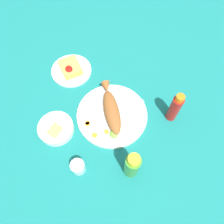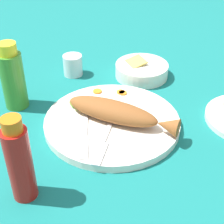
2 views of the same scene
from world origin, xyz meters
name	(u,v)px [view 1 (image 1 of 2)]	position (x,y,z in m)	size (l,w,h in m)	color
ground_plane	(112,116)	(0.00, 0.00, 0.00)	(4.00, 4.00, 0.00)	#146B66
main_plate	(112,115)	(0.00, 0.00, 0.01)	(0.32, 0.32, 0.02)	white
fried_fish	(111,109)	(-0.01, 0.00, 0.04)	(0.27, 0.11, 0.05)	brown
fork_near	(128,108)	(0.00, 0.08, 0.02)	(0.02, 0.19, 0.00)	silver
fork_far	(131,117)	(0.05, 0.07, 0.02)	(0.05, 0.18, 0.00)	silver
carrot_slice_near	(88,123)	(-0.01, -0.12, 0.02)	(0.02, 0.02, 0.00)	orange
carrot_slice_mid	(88,124)	(0.00, -0.12, 0.02)	(0.02, 0.02, 0.00)	orange
carrot_slice_far	(95,135)	(0.06, -0.11, 0.02)	(0.02, 0.02, 0.00)	orange
carrot_slice_extra	(106,132)	(0.07, -0.06, 0.02)	(0.02, 0.02, 0.00)	orange
lime_wedge_main	(114,134)	(0.09, -0.04, 0.03)	(0.04, 0.03, 0.02)	#6BB233
hot_sauce_bottle_red	(175,108)	(0.12, 0.24, 0.08)	(0.05, 0.05, 0.17)	#B21914
hot_sauce_bottle_green	(132,165)	(0.25, -0.04, 0.08)	(0.06, 0.06, 0.17)	#3D8428
salt_cup	(78,167)	(0.16, -0.22, 0.03)	(0.06, 0.06, 0.06)	silver
side_plate_fries	(71,71)	(-0.32, -0.08, 0.01)	(0.20, 0.20, 0.01)	white
fries_pile	(71,67)	(-0.31, -0.08, 0.03)	(0.11, 0.09, 0.04)	gold
guacamole_bowl	(56,128)	(-0.04, -0.25, 0.02)	(0.15, 0.15, 0.05)	white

